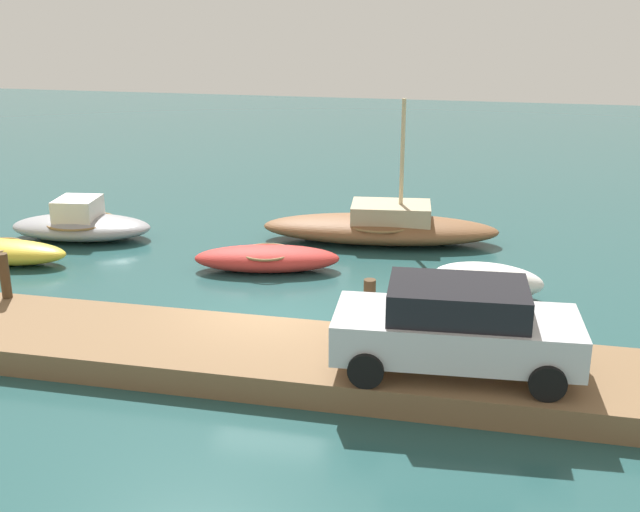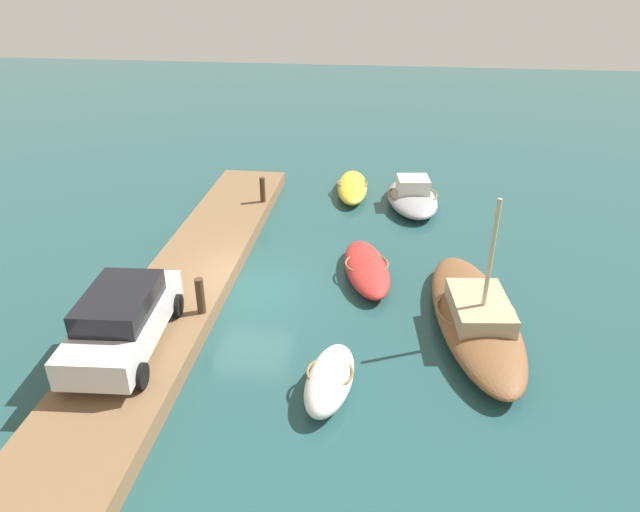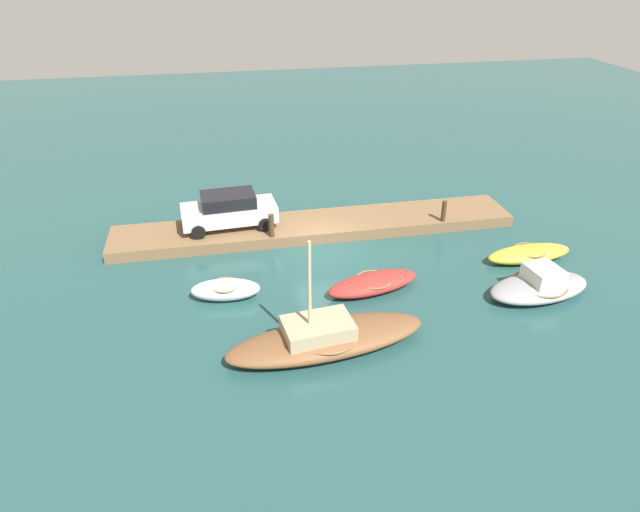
{
  "view_description": "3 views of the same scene",
  "coord_description": "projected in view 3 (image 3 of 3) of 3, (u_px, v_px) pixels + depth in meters",
  "views": [
    {
      "loc": [
        4.5,
        -15.45,
        6.99
      ],
      "look_at": [
        0.39,
        2.91,
        0.77
      ],
      "focal_mm": 43.88,
      "sensor_mm": 36.0,
      "label": 1
    },
    {
      "loc": [
        15.55,
        4.22,
        9.67
      ],
      "look_at": [
        -0.63,
        2.2,
        1.03
      ],
      "focal_mm": 32.29,
      "sensor_mm": 36.0,
      "label": 2
    },
    {
      "loc": [
        4.59,
        21.9,
        12.25
      ],
      "look_at": [
        0.73,
        2.68,
        1.27
      ],
      "focal_mm": 31.39,
      "sensor_mm": 36.0,
      "label": 3
    }
  ],
  "objects": [
    {
      "name": "mooring_post_mid_west",
      "position": [
        271.0,
        226.0,
        25.33
      ],
      "size": [
        0.25,
        0.25,
        1.09
      ],
      "primitive_type": "cylinder",
      "color": "#47331E",
      "rests_on": "dock_platform"
    },
    {
      "name": "dinghy_white",
      "position": [
        226.0,
        289.0,
        21.88
      ],
      "size": [
        2.81,
        1.41,
        0.81
      ],
      "rotation": [
        0.0,
        0.0,
        -0.12
      ],
      "color": "white",
      "rests_on": "ground_plane"
    },
    {
      "name": "rowboat_yellow",
      "position": [
        529.0,
        254.0,
        24.57
      ],
      "size": [
        4.02,
        1.56,
        0.66
      ],
      "rotation": [
        0.0,
        0.0,
        0.06
      ],
      "color": "gold",
      "rests_on": "ground_plane"
    },
    {
      "name": "parked_car",
      "position": [
        229.0,
        210.0,
        26.1
      ],
      "size": [
        4.49,
        2.28,
        1.66
      ],
      "rotation": [
        0.0,
        0.0,
        0.07
      ],
      "color": "silver",
      "rests_on": "dock_platform"
    },
    {
      "name": "mooring_post_west",
      "position": [
        444.0,
        211.0,
        26.77
      ],
      "size": [
        0.22,
        0.22,
        1.05
      ],
      "primitive_type": "cylinder",
      "color": "#47331E",
      "rests_on": "dock_platform"
    },
    {
      "name": "dock_platform",
      "position": [
        316.0,
        226.0,
        27.11
      ],
      "size": [
        19.3,
        2.83,
        0.53
      ],
      "primitive_type": "cube",
      "color": "brown",
      "rests_on": "ground_plane"
    },
    {
      "name": "rowboat_red",
      "position": [
        373.0,
        283.0,
        22.41
      ],
      "size": [
        4.11,
        2.18,
        0.67
      ],
      "rotation": [
        0.0,
        0.0,
        0.21
      ],
      "color": "#B72D28",
      "rests_on": "ground_plane"
    },
    {
      "name": "ground_plane",
      "position": [
        324.0,
        251.0,
        25.51
      ],
      "size": [
        84.0,
        84.0,
        0.0
      ],
      "primitive_type": "plane",
      "color": "#234C4C"
    },
    {
      "name": "sailboat_brown",
      "position": [
        326.0,
        337.0,
        19.11
      ],
      "size": [
        7.26,
        2.97,
        4.29
      ],
      "rotation": [
        0.0,
        0.0,
        0.11
      ],
      "color": "brown",
      "rests_on": "ground_plane"
    },
    {
      "name": "motorboat_grey",
      "position": [
        540.0,
        286.0,
        22.08
      ],
      "size": [
        4.51,
        2.57,
        1.26
      ],
      "rotation": [
        0.0,
        0.0,
        0.13
      ],
      "color": "#939399",
      "rests_on": "ground_plane"
    }
  ]
}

